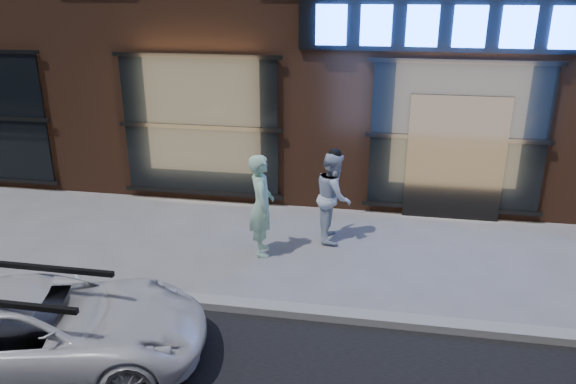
% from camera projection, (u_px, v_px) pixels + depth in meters
% --- Properties ---
extents(ground, '(90.00, 90.00, 0.00)m').
position_uv_depth(ground, '(475.00, 333.00, 7.35)').
color(ground, slate).
rests_on(ground, ground).
extents(curb, '(60.00, 0.25, 0.12)m').
position_uv_depth(curb, '(476.00, 329.00, 7.33)').
color(curb, gray).
rests_on(curb, ground).
extents(man_bowtie, '(0.57, 0.72, 1.73)m').
position_uv_depth(man_bowtie, '(261.00, 205.00, 9.24)').
color(man_bowtie, '#A3D7B9').
rests_on(man_bowtie, ground).
extents(man_cap, '(0.71, 0.85, 1.60)m').
position_uv_depth(man_cap, '(334.00, 196.00, 9.81)').
color(man_cap, white).
rests_on(man_cap, ground).
extents(white_suv, '(4.21, 2.85, 1.07)m').
position_uv_depth(white_suv, '(38.00, 330.00, 6.48)').
color(white_suv, white).
rests_on(white_suv, ground).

